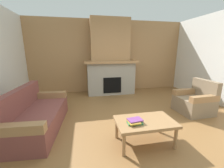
# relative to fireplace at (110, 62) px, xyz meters

# --- Properties ---
(ground) EXTENTS (9.00, 9.00, 0.00)m
(ground) POSITION_rel_fireplace_xyz_m (0.00, -2.62, -1.16)
(ground) COLOR brown
(wall_back_wood_panel) EXTENTS (6.00, 0.12, 2.70)m
(wall_back_wood_panel) POSITION_rel_fireplace_xyz_m (0.00, 0.38, 0.19)
(wall_back_wood_panel) COLOR #A87A4C
(wall_back_wood_panel) RESTS_ON ground
(fireplace) EXTENTS (1.90, 0.82, 2.70)m
(fireplace) POSITION_rel_fireplace_xyz_m (0.00, 0.00, 0.00)
(fireplace) COLOR gray
(fireplace) RESTS_ON ground
(couch) EXTENTS (0.96, 1.85, 0.85)m
(couch) POSITION_rel_fireplace_xyz_m (-1.99, -2.27, -0.88)
(couch) COLOR brown
(couch) RESTS_ON ground
(armchair) EXTENTS (0.79, 0.79, 0.85)m
(armchair) POSITION_rel_fireplace_xyz_m (1.84, -2.19, -0.87)
(armchair) COLOR #847056
(armchair) RESTS_ON ground
(coffee_table) EXTENTS (1.00, 0.60, 0.43)m
(coffee_table) POSITION_rel_fireplace_xyz_m (0.02, -3.14, -0.79)
(coffee_table) COLOR #997047
(coffee_table) RESTS_ON ground
(book_stack_near_edge) EXTENTS (0.26, 0.22, 0.07)m
(book_stack_near_edge) POSITION_rel_fireplace_xyz_m (-0.20, -3.19, -0.70)
(book_stack_near_edge) COLOR #3D7F4C
(book_stack_near_edge) RESTS_ON coffee_table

